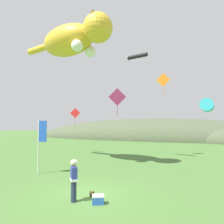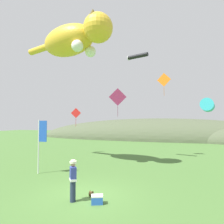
{
  "view_description": "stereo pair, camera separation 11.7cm",
  "coord_description": "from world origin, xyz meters",
  "views": [
    {
      "loc": [
        4.04,
        -8.56,
        3.43
      ],
      "look_at": [
        0.0,
        4.0,
        4.08
      ],
      "focal_mm": 32.0,
      "sensor_mm": 36.0,
      "label": 1
    },
    {
      "loc": [
        4.15,
        -8.53,
        3.43
      ],
      "look_at": [
        0.0,
        4.0,
        4.08
      ],
      "focal_mm": 32.0,
      "sensor_mm": 36.0,
      "label": 2
    }
  ],
  "objects": [
    {
      "name": "kite_giant_cat",
      "position": [
        -3.73,
        5.51,
        10.1
      ],
      "size": [
        9.26,
        4.04,
        2.89
      ],
      "color": "gold"
    },
    {
      "name": "festival_attendant",
      "position": [
        -0.19,
        -0.77,
        0.95
      ],
      "size": [
        0.46,
        0.49,
        1.77
      ],
      "color": "#232D47",
      "rests_on": "ground"
    },
    {
      "name": "picnic_cooler",
      "position": [
        0.88,
        -0.65,
        0.18
      ],
      "size": [
        0.58,
        0.49,
        0.36
      ],
      "color": "blue",
      "rests_on": "ground"
    },
    {
      "name": "ground_plane",
      "position": [
        0.0,
        0.0,
        0.0
      ],
      "size": [
        120.0,
        120.0,
        0.0
      ],
      "primitive_type": "plane",
      "color": "#477033"
    },
    {
      "name": "kite_diamond_orange",
      "position": [
        2.91,
        11.29,
        7.5
      ],
      "size": [
        1.32,
        0.26,
        2.24
      ],
      "color": "orange"
    },
    {
      "name": "kite_diamond_red",
      "position": [
        -6.49,
        10.97,
        4.37
      ],
      "size": [
        1.08,
        0.32,
        2.02
      ],
      "color": "red"
    },
    {
      "name": "kite_spool",
      "position": [
        0.3,
        0.06,
        0.12
      ],
      "size": [
        0.15,
        0.24,
        0.24
      ],
      "color": "olive",
      "rests_on": "ground"
    },
    {
      "name": "distant_hill_ridge",
      "position": [
        1.69,
        31.88,
        0.0
      ],
      "size": [
        51.8,
        14.25,
        8.23
      ],
      "color": "#4C563D",
      "rests_on": "ground"
    },
    {
      "name": "kite_fish_windsock",
      "position": [
        6.08,
        6.26,
        4.51
      ],
      "size": [
        1.31,
        3.08,
        0.92
      ],
      "color": "#33B2CC"
    },
    {
      "name": "kite_diamond_pink",
      "position": [
        -0.68,
        7.59,
        5.52
      ],
      "size": [
        1.44,
        0.47,
        2.4
      ],
      "color": "#E53F8C"
    },
    {
      "name": "kite_tube_streamer",
      "position": [
        0.76,
        8.98,
        9.34
      ],
      "size": [
        1.98,
        0.94,
        0.44
      ],
      "color": "black"
    },
    {
      "name": "festival_banner_pole",
      "position": [
        -4.56,
        2.65,
        2.32
      ],
      "size": [
        0.66,
        0.08,
        3.55
      ],
      "color": "silver",
      "rests_on": "ground"
    }
  ]
}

